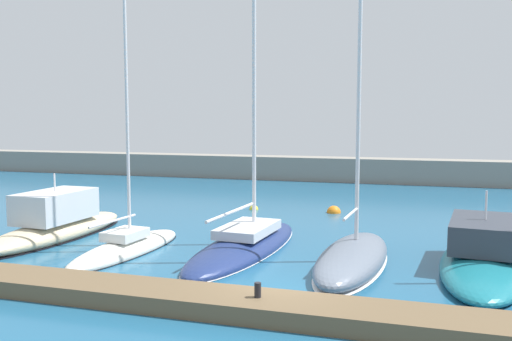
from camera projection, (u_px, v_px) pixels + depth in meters
name	position (u px, v px, depth m)	size (l,w,h in m)	color
ground_plane	(277.00, 295.00, 17.58)	(120.00, 120.00, 0.00)	#1E567A
dock_pier	(260.00, 307.00, 15.70)	(29.40, 1.91, 0.55)	brown
breakwater_seawall	(368.00, 170.00, 48.33)	(108.00, 2.66, 2.14)	gray
motorboat_sand_nearest	(57.00, 223.00, 25.97)	(2.89, 9.61, 3.38)	beige
sailboat_ivory_second	(127.00, 247.00, 23.05)	(2.51, 7.64, 14.03)	silver
sailboat_navy_third	(245.00, 241.00, 23.54)	(3.57, 10.77, 23.07)	navy
sailboat_slate_fourth	(353.00, 256.00, 20.99)	(3.01, 8.37, 15.16)	slate
motorboat_teal_fifth	(484.00, 256.00, 20.55)	(4.14, 9.88, 3.31)	#19707F
mooring_buoy_orange	(334.00, 213.00, 32.75)	(0.86, 0.86, 0.86)	orange
mooring_buoy_yellow	(254.00, 210.00, 33.91)	(0.57, 0.57, 0.57)	yellow
dock_bollard	(258.00, 290.00, 15.67)	(0.20, 0.20, 0.44)	black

